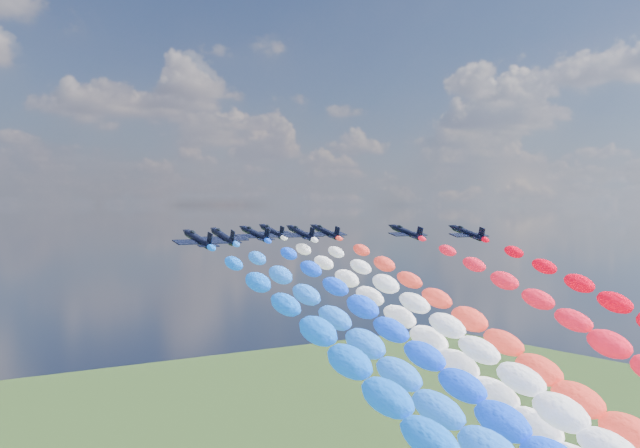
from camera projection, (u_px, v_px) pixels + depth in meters
jet_0 at (198, 239)px, 133.45m from camera, size 8.92×12.15×5.31m
trail_0 at (410, 439)px, 89.54m from camera, size 6.11×104.05×44.84m
jet_1 at (223, 236)px, 145.82m from camera, size 9.59×12.63×5.31m
trail_1 at (420, 411)px, 101.92m from camera, size 6.11×104.05×44.84m
jet_2 at (255, 234)px, 158.51m from camera, size 9.56×12.61×5.31m
trail_2 at (443, 388)px, 114.60m from camera, size 6.11×104.05×44.84m
jet_3 at (301, 233)px, 163.19m from camera, size 9.11×12.29×5.31m
trail_3 at (498, 381)px, 119.28m from camera, size 6.11×104.05×44.84m
jet_4 at (272, 231)px, 173.51m from camera, size 9.07×12.26×5.31m
trail_4 at (443, 367)px, 129.61m from camera, size 6.11×104.05×44.84m
jet_5 at (326, 232)px, 170.28m from camera, size 8.81×12.08×5.31m
trail_5 at (520, 371)px, 126.37m from camera, size 6.11×104.05×44.84m
jet_6 at (406, 232)px, 168.79m from camera, size 9.00×12.21×5.31m
trail_6 at (631, 373)px, 124.89m from camera, size 6.11×104.05×44.84m
jet_7 at (468, 233)px, 163.95m from camera, size 9.32×12.44×5.31m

